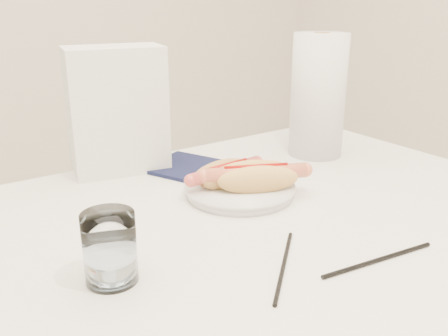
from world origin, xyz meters
TOP-DOWN VIEW (x-y plane):
  - table at (0.00, 0.00)m, footprint 1.20×0.80m
  - plate at (0.08, 0.09)m, footprint 0.25×0.25m
  - hotdog_left at (0.07, 0.11)m, footprint 0.16×0.07m
  - hotdog_right at (0.10, 0.06)m, footprint 0.18×0.13m
  - water_glass at (-0.23, -0.05)m, footprint 0.07×0.07m
  - chopstick_near at (-0.02, -0.16)m, footprint 0.15×0.13m
  - chopstick_far at (0.10, -0.22)m, footprint 0.20×0.03m
  - napkin_box at (-0.04, 0.35)m, footprint 0.21×0.15m
  - navy_napkin at (0.08, 0.28)m, footprint 0.19×0.19m
  - paper_towel_roll at (0.38, 0.19)m, footprint 0.16×0.16m

SIDE VIEW (x-z plane):
  - table at x=0.00m, z-range 0.32..1.07m
  - chopstick_near at x=-0.02m, z-range 0.75..0.76m
  - chopstick_far at x=0.10m, z-range 0.75..0.76m
  - navy_napkin at x=0.08m, z-range 0.75..0.76m
  - plate at x=0.08m, z-range 0.75..0.77m
  - hotdog_left at x=0.07m, z-range 0.77..0.81m
  - hotdog_right at x=0.10m, z-range 0.76..0.82m
  - water_glass at x=-0.23m, z-range 0.75..0.85m
  - napkin_box at x=-0.04m, z-range 0.75..1.01m
  - paper_towel_roll at x=0.38m, z-range 0.75..1.03m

